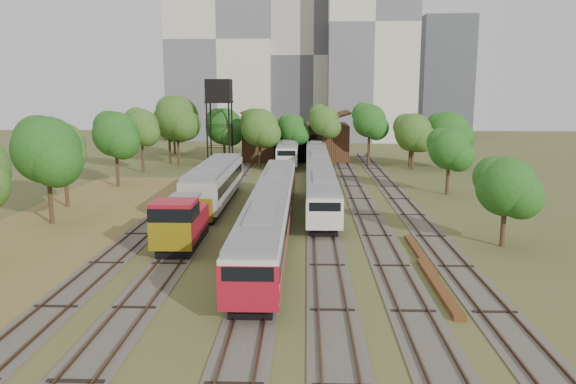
{
  "coord_description": "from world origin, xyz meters",
  "views": [
    {
      "loc": [
        0.65,
        -30.55,
        10.89
      ],
      "look_at": [
        -0.87,
        15.13,
        2.5
      ],
      "focal_mm": 35.0,
      "sensor_mm": 36.0,
      "label": 1
    }
  ],
  "objects_px": {
    "railcar_green_set": "(318,167)",
    "railcar_red_set": "(271,210)",
    "water_tower": "(219,93)",
    "shunter_locomotive": "(181,223)"
  },
  "relations": [
    {
      "from": "railcar_red_set",
      "to": "water_tower",
      "type": "height_order",
      "value": "water_tower"
    },
    {
      "from": "railcar_red_set",
      "to": "water_tower",
      "type": "bearing_deg",
      "value": 104.52
    },
    {
      "from": "railcar_red_set",
      "to": "railcar_green_set",
      "type": "distance_m",
      "value": 24.52
    },
    {
      "from": "railcar_green_set",
      "to": "water_tower",
      "type": "relative_size",
      "value": 4.25
    },
    {
      "from": "shunter_locomotive",
      "to": "water_tower",
      "type": "bearing_deg",
      "value": 94.89
    },
    {
      "from": "railcar_red_set",
      "to": "railcar_green_set",
      "type": "xyz_separation_m",
      "value": [
        4.0,
        24.19,
        -0.08
      ]
    },
    {
      "from": "shunter_locomotive",
      "to": "water_tower",
      "type": "distance_m",
      "value": 42.02
    },
    {
      "from": "railcar_green_set",
      "to": "shunter_locomotive",
      "type": "relative_size",
      "value": 6.43
    },
    {
      "from": "railcar_green_set",
      "to": "railcar_red_set",
      "type": "bearing_deg",
      "value": -99.39
    },
    {
      "from": "railcar_green_set",
      "to": "shunter_locomotive",
      "type": "height_order",
      "value": "shunter_locomotive"
    }
  ]
}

